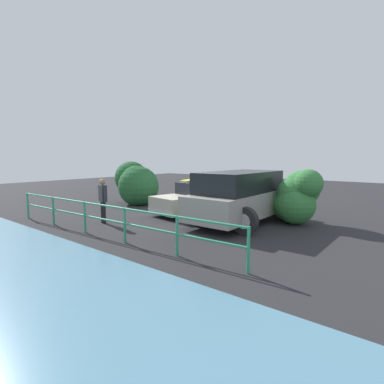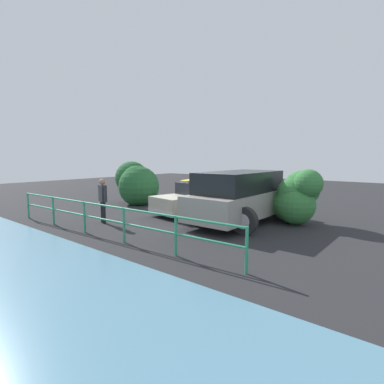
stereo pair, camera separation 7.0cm
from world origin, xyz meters
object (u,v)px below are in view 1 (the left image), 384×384
object	(u,v)px
sedan_car	(201,198)
person_bystander	(103,197)
bush_near_left	(136,183)
suv_car	(240,196)
bush_near_right	(297,197)

from	to	relation	value
sedan_car	person_bystander	xyz separation A→B (m)	(1.48, 3.97, 0.34)
sedan_car	bush_near_left	size ratio (longest dim) A/B	1.70
suv_car	person_bystander	xyz separation A→B (m)	(3.84, 3.20, -0.00)
sedan_car	person_bystander	size ratio (longest dim) A/B	2.83
suv_car	bush_near_right	xyz separation A→B (m)	(-1.67, -1.18, 0.00)
sedan_car	bush_near_right	xyz separation A→B (m)	(-4.02, -0.41, 0.35)
sedan_car	suv_car	distance (m)	2.50
sedan_car	suv_car	size ratio (longest dim) A/B	0.95
bush_near_right	bush_near_left	bearing A→B (deg)	4.66
sedan_car	person_bystander	world-z (taller)	person_bystander
person_bystander	bush_near_left	bearing A→B (deg)	-55.60
bush_near_right	suv_car	bearing A→B (deg)	35.24
suv_car	bush_near_left	size ratio (longest dim) A/B	1.79
suv_car	sedan_car	bearing A→B (deg)	-18.16
suv_car	person_bystander	size ratio (longest dim) A/B	2.98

